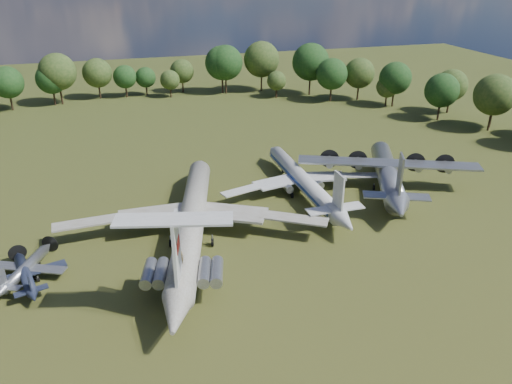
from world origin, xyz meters
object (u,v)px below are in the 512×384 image
object	(u,v)px
an12_transport	(387,177)
person_on_il62	(181,257)
il62_airliner	(192,224)
small_prop_northwest	(26,271)
tu104_jet	(303,184)
small_prop_west	(26,277)

from	to	relation	value
an12_transport	person_on_il62	size ratio (longest dim) A/B	21.27
il62_airliner	an12_transport	world-z (taller)	il62_airliner
small_prop_northwest	tu104_jet	bearing A→B (deg)	42.15
il62_airliner	an12_transport	xyz separation A→B (m)	(35.80, 8.01, -0.19)
an12_transport	small_prop_west	size ratio (longest dim) A/B	2.57
il62_airliner	tu104_jet	xyz separation A→B (m)	(20.82, 10.03, -0.56)
il62_airliner	tu104_jet	distance (m)	23.11
il62_airliner	an12_transport	distance (m)	36.69
an12_transport	small_prop_northwest	size ratio (longest dim) A/B	2.53
small_prop_west	person_on_il62	bearing A→B (deg)	-40.54
il62_airliner	small_prop_northwest	world-z (taller)	il62_airliner
il62_airliner	small_prop_northwest	bearing A→B (deg)	-156.64
il62_airliner	person_on_il62	distance (m)	14.34
small_prop_west	tu104_jet	bearing A→B (deg)	3.67
il62_airliner	person_on_il62	bearing A→B (deg)	-90.00
tu104_jet	small_prop_west	world-z (taller)	tu104_jet
il62_airliner	tu104_jet	bearing A→B (deg)	39.61
an12_transport	small_prop_west	distance (m)	59.03
tu104_jet	small_prop_west	xyz separation A→B (m)	(-42.56, -15.13, -0.93)
an12_transport	tu104_jet	bearing A→B (deg)	-164.62
small_prop_west	small_prop_northwest	size ratio (longest dim) A/B	0.98
tu104_jet	small_prop_northwest	world-z (taller)	tu104_jet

